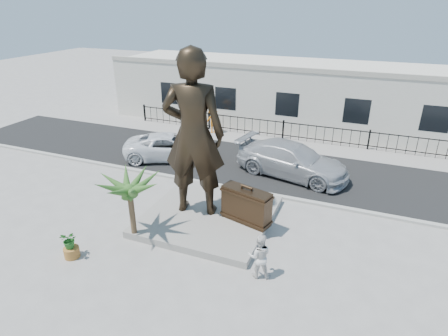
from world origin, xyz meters
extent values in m
plane|color=#9E9991|center=(0.00, 0.00, 0.00)|extent=(100.00, 100.00, 0.00)
cube|color=black|center=(0.00, 8.00, 0.01)|extent=(40.00, 7.00, 0.01)
cube|color=#A5A399|center=(0.00, 4.50, 0.06)|extent=(40.00, 0.25, 0.12)
cube|color=#9E9991|center=(0.00, 12.00, 0.01)|extent=(40.00, 2.50, 0.02)
cube|color=gray|center=(-0.50, 1.50, 0.15)|extent=(5.20, 5.20, 0.30)
cube|color=black|center=(0.00, 12.80, 0.60)|extent=(22.00, 0.10, 1.20)
cube|color=silver|center=(0.00, 17.00, 2.20)|extent=(28.00, 7.00, 4.40)
imported|color=black|center=(-1.14, 1.56, 3.76)|extent=(2.81, 2.14, 6.92)
cube|color=#312114|center=(1.18, 1.49, 1.03)|extent=(2.18, 1.19, 1.47)
imported|color=silver|center=(2.58, -1.22, 0.83)|extent=(0.96, 0.84, 1.66)
imported|color=white|center=(-5.39, 6.86, 0.75)|extent=(5.87, 4.34, 1.48)
imported|color=#ABACB0|center=(1.83, 7.22, 0.89)|extent=(6.46, 3.68, 1.76)
imported|color=#D5690B|center=(-4.89, 12.13, 0.89)|extent=(1.28, 0.99, 1.74)
cylinder|color=#A1672A|center=(-4.13, -2.79, 0.20)|extent=(0.56, 0.56, 0.40)
imported|color=#1F5C1D|center=(-4.13, -2.79, 0.74)|extent=(0.69, 0.63, 0.68)
camera|label=1|loc=(5.28, -11.17, 8.71)|focal=30.00mm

